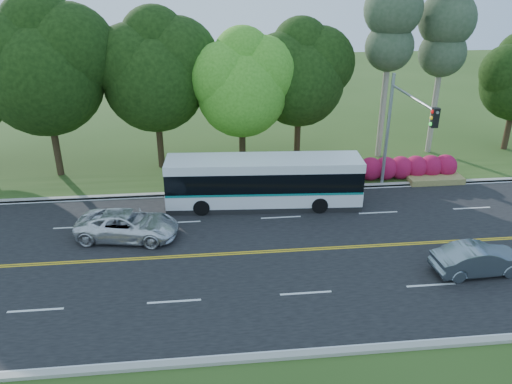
{
  "coord_description": "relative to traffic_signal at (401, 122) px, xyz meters",
  "views": [
    {
      "loc": [
        -4.41,
        -20.56,
        12.56
      ],
      "look_at": [
        -2.03,
        2.0,
        2.29
      ],
      "focal_mm": 35.0,
      "sensor_mm": 36.0,
      "label": 1
    }
  ],
  "objects": [
    {
      "name": "grass_verge",
      "position": [
        -6.49,
        3.6,
        -4.62
      ],
      "size": [
        60.0,
        4.0,
        0.1
      ],
      "primitive_type": "cube",
      "color": "#2D4B19",
      "rests_on": "ground"
    },
    {
      "name": "road",
      "position": [
        -6.49,
        -5.4,
        -4.66
      ],
      "size": [
        60.0,
        14.0,
        0.02
      ],
      "primitive_type": "cube",
      "color": "black",
      "rests_on": "ground"
    },
    {
      "name": "transit_bus",
      "position": [
        -7.77,
        -0.28,
        -3.24
      ],
      "size": [
        11.03,
        3.04,
        2.85
      ],
      "rotation": [
        0.0,
        0.0,
        -0.06
      ],
      "color": "white",
      "rests_on": "road"
    },
    {
      "name": "traffic_signal",
      "position": [
        0.0,
        0.0,
        0.0
      ],
      "size": [
        0.42,
        6.1,
        7.0
      ],
      "color": "#95989D",
      "rests_on": "ground"
    },
    {
      "name": "sedan",
      "position": [
        0.93,
        -8.17,
        -3.97
      ],
      "size": [
        4.2,
        1.69,
        1.36
      ],
      "primitive_type": "imported",
      "rotation": [
        0.0,
        0.0,
        1.63
      ],
      "color": "slate",
      "rests_on": "road"
    },
    {
      "name": "curb_north",
      "position": [
        -6.49,
        1.75,
        -4.6
      ],
      "size": [
        60.0,
        0.3,
        0.15
      ],
      "primitive_type": "cube",
      "color": "#A9A598",
      "rests_on": "ground"
    },
    {
      "name": "curb_south",
      "position": [
        -6.49,
        -12.55,
        -4.6
      ],
      "size": [
        60.0,
        0.3,
        0.15
      ],
      "primitive_type": "cube",
      "color": "#A9A598",
      "rests_on": "ground"
    },
    {
      "name": "bougainvillea_hedge",
      "position": [
        0.69,
        2.75,
        -3.95
      ],
      "size": [
        9.5,
        2.25,
        1.5
      ],
      "color": "#980C3D",
      "rests_on": "ground"
    },
    {
      "name": "suv",
      "position": [
        -15.0,
        -3.28,
        -3.95
      ],
      "size": [
        5.41,
        3.2,
        1.41
      ],
      "primitive_type": "imported",
      "rotation": [
        0.0,
        0.0,
        1.39
      ],
      "color": "white",
      "rests_on": "road"
    },
    {
      "name": "lane_markings",
      "position": [
        -6.59,
        -5.4,
        -4.65
      ],
      "size": [
        57.6,
        13.82,
        0.0
      ],
      "color": "gold",
      "rests_on": "road"
    },
    {
      "name": "ground",
      "position": [
        -6.49,
        -5.4,
        -4.67
      ],
      "size": [
        120.0,
        120.0,
        0.0
      ],
      "primitive_type": "plane",
      "color": "#2D4B19",
      "rests_on": "ground"
    },
    {
      "name": "tree_row",
      "position": [
        -11.65,
        6.73,
        2.06
      ],
      "size": [
        44.7,
        9.1,
        13.84
      ],
      "color": "black",
      "rests_on": "ground"
    }
  ]
}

